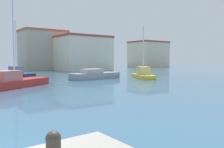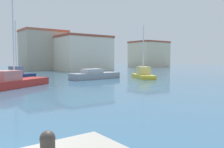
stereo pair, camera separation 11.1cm
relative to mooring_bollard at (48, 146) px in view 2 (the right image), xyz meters
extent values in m
plane|color=#38607F|center=(13.86, 22.19, -1.26)|extent=(160.00, 160.00, 0.00)
sphere|color=#38332D|center=(0.00, 0.00, 0.13)|extent=(0.26, 0.26, 0.26)
cube|color=#19234C|center=(6.30, 26.34, -0.88)|extent=(5.16, 3.53, 0.77)
cube|color=slate|center=(6.25, 26.32, 0.01)|extent=(1.71, 1.59, 1.01)
cylinder|color=silver|center=(6.30, 26.34, 2.79)|extent=(0.12, 0.12, 6.57)
cube|color=gold|center=(21.22, 19.38, -1.01)|extent=(4.17, 5.71, 0.50)
cube|color=#DFCD77|center=(21.20, 19.33, -0.21)|extent=(2.19, 2.35, 1.09)
cylinder|color=silver|center=(21.22, 19.38, 2.61)|extent=(0.12, 0.12, 6.74)
cylinder|color=silver|center=(21.67, 20.25, 0.14)|extent=(0.94, 1.73, 0.08)
cube|color=gray|center=(15.40, 22.54, -0.86)|extent=(7.14, 2.69, 0.80)
cube|color=#ADB0B5|center=(14.87, 22.50, -0.19)|extent=(2.69, 1.81, 0.55)
cube|color=#B22823|center=(4.28, 19.31, -0.91)|extent=(7.68, 6.01, 0.71)
cube|color=#C4716E|center=(3.48, 18.79, -0.09)|extent=(2.78, 2.65, 0.92)
cylinder|color=silver|center=(4.28, 19.31, 3.55)|extent=(0.12, 0.12, 8.20)
cylinder|color=silver|center=(3.11, 18.55, 0.35)|extent=(2.32, 1.54, 0.08)
cube|color=#B2A893|center=(19.54, 52.42, 3.32)|extent=(10.33, 7.59, 9.15)
cube|color=#B25B42|center=(19.54, 52.42, 8.14)|extent=(10.53, 7.74, 0.50)
cube|color=beige|center=(26.28, 45.06, 2.52)|extent=(11.54, 9.93, 7.56)
cube|color=#9E4733|center=(26.28, 45.06, 6.55)|extent=(11.77, 10.13, 0.50)
cube|color=beige|center=(54.89, 51.01, 2.69)|extent=(10.92, 9.03, 7.90)
cube|color=#9E4733|center=(54.89, 51.01, 6.89)|extent=(11.14, 9.21, 0.50)
camera|label=1|loc=(-1.48, -3.55, 1.44)|focal=37.22mm
camera|label=2|loc=(-1.39, -3.62, 1.44)|focal=37.22mm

